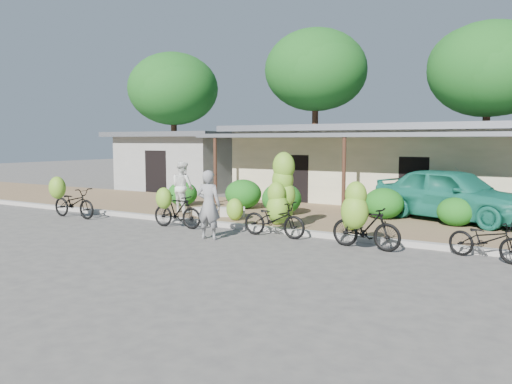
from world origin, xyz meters
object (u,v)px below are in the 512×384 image
bike_far_left (72,201)px  vendor (209,205)px  tree_back_left (172,88)px  bike_right (363,221)px  teal_van (452,194)px  sack_far (203,212)px  bike_center (278,204)px  bike_far_right (487,240)px  bystander (183,187)px  sack_near (233,212)px  tree_center_right (485,68)px  tree_far_center (313,69)px  bike_left (175,209)px

bike_far_left → vendor: 6.36m
tree_back_left → bike_right: 20.83m
bike_right → teal_van: 5.39m
bike_far_left → vendor: vendor is taller
bike_far_left → sack_far: 4.63m
bike_center → bike_far_right: (5.44, -0.21, -0.44)m
bystander → bike_center: bearing=178.2°
bike_center → sack_near: bearing=58.0°
tree_center_right → bike_far_left: tree_center_right is taller
bike_far_right → sack_near: bike_far_right is taller
tree_far_center → bike_right: size_ratio=4.82×
bike_far_left → bystander: size_ratio=1.10×
tree_back_left → sack_near: bearing=-42.3°
tree_far_center → bike_far_left: size_ratio=4.47×
tree_far_center → bystander: 14.13m
bike_far_right → tree_far_center: bearing=54.5°
bike_far_left → bike_far_right: 13.16m
bike_far_left → sack_far: (4.14, 2.05, -0.35)m
tree_center_right → bike_far_right: size_ratio=4.54×
bike_far_left → teal_van: teal_van is taller
vendor → bystander: bearing=-50.1°
bike_center → bike_left: bearing=100.9°
bike_far_left → bike_right: bearing=-87.9°
bike_right → vendor: vendor is taller
tree_back_left → bike_center: bearing=-40.6°
sack_far → bike_right: bearing=-16.8°
tree_far_center → bike_center: size_ratio=3.81×
sack_near → tree_back_left: bearing=137.7°
sack_near → tree_far_center: bearing=102.0°
bike_far_left → bystander: 3.86m
sack_far → bike_far_left: bearing=-153.6°
sack_near → bike_far_right: bearing=-13.5°
bike_far_left → sack_far: bearing=-62.4°
bike_left → bike_right: (5.98, -0.09, 0.15)m
tree_back_left → tree_far_center: bearing=20.6°
bike_center → sack_far: (-3.56, 1.22, -0.65)m
teal_van → vendor: bearing=158.4°
tree_far_center → sack_far: (1.85, -13.26, -6.56)m
bystander → bike_right: bearing=179.9°
tree_far_center → sack_far: size_ratio=12.06×
bike_right → bystander: bystander is taller
tree_center_right → bike_right: 16.63m
bike_left → teal_van: (7.21, 5.15, 0.39)m
sack_near → vendor: size_ratio=0.45×
tree_far_center → bike_center: bearing=-69.5°
bike_right → teal_van: bearing=-6.8°
bike_left → bike_far_right: size_ratio=0.94×
tree_far_center → sack_far: tree_far_center is taller
tree_far_center → bike_far_right: 19.35m
bystander → bike_left: bearing=140.7°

